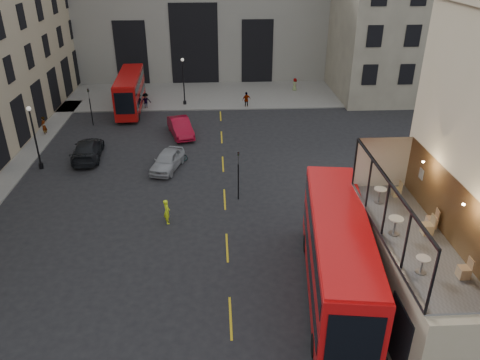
{
  "coord_description": "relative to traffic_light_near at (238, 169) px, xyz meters",
  "views": [
    {
      "loc": [
        -2.47,
        -17.6,
        16.86
      ],
      "look_at": [
        -1.03,
        9.21,
        3.0
      ],
      "focal_mm": 35.0,
      "sensor_mm": 36.0,
      "label": 1
    }
  ],
  "objects": [
    {
      "name": "car_a",
      "position": [
        -5.55,
        5.35,
        -1.65
      ],
      "size": [
        2.98,
        4.87,
        1.55
      ],
      "primitive_type": "imported",
      "rotation": [
        0.0,
        0.0,
        -0.27
      ],
      "color": "#9B9EA3",
      "rests_on": "ground"
    },
    {
      "name": "car_b",
      "position": [
        -4.91,
        12.76,
        -1.6
      ],
      "size": [
        3.02,
        5.29,
        1.65
      ],
      "primitive_type": "imported",
      "rotation": [
        0.0,
        0.0,
        0.27
      ],
      "color": "maroon",
      "rests_on": "ground"
    },
    {
      "name": "gateway",
      "position": [
        -4.0,
        35.99,
        6.96
      ],
      "size": [
        35.0,
        10.6,
        18.0
      ],
      "color": "gray",
      "rests_on": "ground"
    },
    {
      "name": "cafe_chair_d",
      "position": [
        8.08,
        -8.16,
        2.43
      ],
      "size": [
        0.42,
        0.42,
        0.83
      ],
      "color": "tan",
      "rests_on": "cafe_floor"
    },
    {
      "name": "traffic_light_far",
      "position": [
        -14.0,
        16.0,
        0.0
      ],
      "size": [
        0.16,
        0.2,
        3.8
      ],
      "color": "black",
      "rests_on": "ground"
    },
    {
      "name": "pedestrian_a",
      "position": [
        -11.41,
        19.68,
        -1.55
      ],
      "size": [
        0.97,
        0.82,
        1.75
      ],
      "primitive_type": "imported",
      "rotation": [
        0.0,
        0.0,
        -0.21
      ],
      "color": "gray",
      "rests_on": "ground"
    },
    {
      "name": "cafe_chair_a",
      "position": [
        8.41,
        -14.99,
        2.45
      ],
      "size": [
        0.45,
        0.45,
        0.9
      ],
      "color": "tan",
      "rests_on": "cafe_floor"
    },
    {
      "name": "pedestrian_c",
      "position": [
        1.96,
        20.82,
        -1.54
      ],
      "size": [
        1.12,
        0.76,
        1.76
      ],
      "primitive_type": "imported",
      "rotation": [
        0.0,
        0.0,
        3.49
      ],
      "color": "gray",
      "rests_on": "ground"
    },
    {
      "name": "pedestrian_d",
      "position": [
        8.38,
        26.86,
        -1.62
      ],
      "size": [
        0.79,
        0.93,
        1.61
      ],
      "primitive_type": "imported",
      "rotation": [
        0.0,
        0.0,
        1.99
      ],
      "color": "gray",
      "rests_on": "ground"
    },
    {
      "name": "bus_near",
      "position": [
        4.5,
        -10.55,
        0.24
      ],
      "size": [
        4.23,
        12.16,
        4.75
      ],
      "color": "red",
      "rests_on": "ground"
    },
    {
      "name": "car_c",
      "position": [
        -12.57,
        7.88,
        -1.62
      ],
      "size": [
        2.7,
        5.7,
        1.61
      ],
      "primitive_type": "imported",
      "rotation": [
        0.0,
        0.0,
        3.23
      ],
      "color": "black",
      "rests_on": "ground"
    },
    {
      "name": "pavement_far",
      "position": [
        -5.0,
        26.0,
        -2.36
      ],
      "size": [
        40.0,
        12.0,
        0.12
      ],
      "primitive_type": "cube",
      "color": "slate",
      "rests_on": "ground"
    },
    {
      "name": "traffic_light_near",
      "position": [
        0.0,
        0.0,
        0.0
      ],
      "size": [
        0.16,
        0.2,
        3.8
      ],
      "color": "black",
      "rests_on": "ground"
    },
    {
      "name": "pedestrian_b",
      "position": [
        -9.21,
        20.89,
        -1.53
      ],
      "size": [
        1.33,
        1.09,
        1.8
      ],
      "primitive_type": "imported",
      "rotation": [
        0.0,
        0.0,
        0.43
      ],
      "color": "gray",
      "rests_on": "ground"
    },
    {
      "name": "bicycle",
      "position": [
        -4.82,
        6.99,
        -1.97
      ],
      "size": [
        1.82,
        1.04,
        0.91
      ],
      "primitive_type": "imported",
      "rotation": [
        0.0,
        0.0,
        1.3
      ],
      "color": "gray",
      "rests_on": "ground"
    },
    {
      "name": "cyclist",
      "position": [
        -4.88,
        -2.93,
        -1.56
      ],
      "size": [
        0.56,
        0.72,
        1.73
      ],
      "primitive_type": "imported",
      "rotation": [
        0.0,
        0.0,
        1.83
      ],
      "color": "#E0FF1A",
      "rests_on": "ground"
    },
    {
      "name": "cafe_table_mid",
      "position": [
        6.69,
        -11.75,
        2.74
      ],
      "size": [
        0.69,
        0.69,
        0.86
      ],
      "color": "silver",
      "rests_on": "cafe_floor"
    },
    {
      "name": "cafe_chair_c",
      "position": [
        8.67,
        -11.26,
        2.46
      ],
      "size": [
        0.52,
        0.52,
        0.95
      ],
      "color": "tan",
      "rests_on": "cafe_floor"
    },
    {
      "name": "ground",
      "position": [
        1.0,
        -12.0,
        -2.42
      ],
      "size": [
        140.0,
        140.0,
        0.0
      ],
      "primitive_type": "plane",
      "color": "black",
      "rests_on": "ground"
    },
    {
      "name": "cafe_floor",
      "position": [
        7.5,
        -12.0,
        2.12
      ],
      "size": [
        3.0,
        10.0,
        0.1
      ],
      "primitive_type": "cube",
      "color": "slate",
      "rests_on": "host_frontage"
    },
    {
      "name": "cafe_chair_b",
      "position": [
        8.24,
        -11.8,
        2.47
      ],
      "size": [
        0.49,
        0.49,
        0.97
      ],
      "color": "tan",
      "rests_on": "cafe_floor"
    },
    {
      "name": "street_lamp_a",
      "position": [
        -16.0,
        6.0,
        -0.03
      ],
      "size": [
        0.36,
        0.36,
        5.33
      ],
      "color": "black",
      "rests_on": "ground"
    },
    {
      "name": "host_frontage",
      "position": [
        7.5,
        -12.0,
        -0.17
      ],
      "size": [
        3.0,
        11.0,
        4.5
      ],
      "primitive_type": "cube",
      "color": "tan",
      "rests_on": "ground"
    },
    {
      "name": "pedestrian_e",
      "position": [
        -18.0,
        13.51,
        -1.5
      ],
      "size": [
        0.48,
        0.7,
        1.86
      ],
      "primitive_type": "imported",
      "rotation": [
        0.0,
        0.0,
        4.66
      ],
      "color": "gray",
      "rests_on": "ground"
    },
    {
      "name": "building_right",
      "position": [
        21.0,
        27.97,
        7.97
      ],
      "size": [
        16.6,
        18.6,
        20.0
      ],
      "color": "#A79F87",
      "rests_on": "ground"
    },
    {
      "name": "street_lamp_b",
      "position": [
        -5.0,
        22.0,
        -0.03
      ],
      "size": [
        0.36,
        0.36,
        5.33
      ],
      "color": "black",
      "rests_on": "ground"
    },
    {
      "name": "cafe_table_near",
      "position": [
        6.81,
        -14.61,
        2.66
      ],
      "size": [
        0.59,
        0.59,
        0.74
      ],
      "color": "beige",
      "rests_on": "cafe_floor"
    },
    {
      "name": "bus_far",
      "position": [
        -10.76,
        20.58,
        -0.18
      ],
      "size": [
        2.75,
        10.09,
        3.99
      ],
      "color": "#AA0C0B",
      "rests_on": "ground"
    },
    {
      "name": "cafe_table_far",
      "position": [
        6.91,
        -8.82,
        2.71
      ],
      "size": [
        0.65,
        0.65,
        0.81
      ],
      "color": "silver",
      "rests_on": "cafe_floor"
    }
  ]
}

